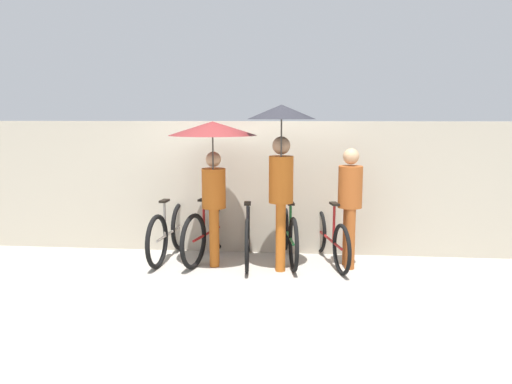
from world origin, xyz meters
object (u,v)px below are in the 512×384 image
(parked_bicycle_1, at_px, (209,231))
(parked_bicycle_2, at_px, (248,235))
(pedestrian_center, at_px, (281,148))
(pedestrian_trailing, at_px, (350,199))
(parked_bicycle_3, at_px, (289,234))
(parked_bicycle_0, at_px, (170,232))
(pedestrian_leading, at_px, (213,149))
(parked_bicycle_4, at_px, (329,238))

(parked_bicycle_1, bearing_deg, parked_bicycle_2, -87.60)
(parked_bicycle_1, distance_m, pedestrian_center, 1.69)
(pedestrian_center, bearing_deg, pedestrian_trailing, -166.36)
(parked_bicycle_3, bearing_deg, pedestrian_center, 161.21)
(parked_bicycle_0, distance_m, pedestrian_trailing, 2.58)
(parked_bicycle_0, relative_size, parked_bicycle_2, 0.97)
(parked_bicycle_0, distance_m, parked_bicycle_3, 1.70)
(parked_bicycle_0, bearing_deg, pedestrian_center, -100.85)
(pedestrian_center, distance_m, pedestrian_trailing, 1.16)
(pedestrian_leading, bearing_deg, pedestrian_center, 166.19)
(parked_bicycle_1, bearing_deg, pedestrian_center, -103.43)
(parked_bicycle_0, bearing_deg, pedestrian_trailing, -89.55)
(parked_bicycle_3, height_order, parked_bicycle_4, parked_bicycle_4)
(pedestrian_trailing, bearing_deg, parked_bicycle_2, -12.34)
(parked_bicycle_1, height_order, parked_bicycle_4, parked_bicycle_1)
(parked_bicycle_4, relative_size, pedestrian_center, 0.79)
(parked_bicycle_3, relative_size, parked_bicycle_4, 1.03)
(parked_bicycle_2, height_order, parked_bicycle_4, parked_bicycle_4)
(parked_bicycle_2, distance_m, parked_bicycle_4, 1.13)
(parked_bicycle_1, relative_size, parked_bicycle_3, 1.01)
(pedestrian_leading, distance_m, pedestrian_trailing, 1.93)
(parked_bicycle_1, distance_m, pedestrian_leading, 1.29)
(parked_bicycle_1, distance_m, pedestrian_trailing, 2.04)
(parked_bicycle_2, bearing_deg, parked_bicycle_0, 82.80)
(parked_bicycle_0, height_order, pedestrian_leading, pedestrian_leading)
(parked_bicycle_3, bearing_deg, pedestrian_leading, 104.35)
(parked_bicycle_4, relative_size, pedestrian_leading, 0.87)
(pedestrian_leading, bearing_deg, parked_bicycle_2, -150.89)
(parked_bicycle_2, distance_m, pedestrian_leading, 1.33)
(parked_bicycle_0, xyz_separation_m, pedestrian_center, (1.61, -0.45, 1.24))
(pedestrian_trailing, bearing_deg, parked_bicycle_3, -23.00)
(parked_bicycle_3, bearing_deg, parked_bicycle_4, -104.47)
(parked_bicycle_3, xyz_separation_m, parked_bicycle_4, (0.57, -0.06, -0.02))
(parked_bicycle_3, xyz_separation_m, pedestrian_center, (-0.09, -0.51, 1.24))
(pedestrian_leading, bearing_deg, parked_bicycle_3, -165.29)
(parked_bicycle_1, relative_size, pedestrian_center, 0.82)
(parked_bicycle_2, relative_size, parked_bicycle_3, 0.99)
(parked_bicycle_0, distance_m, parked_bicycle_4, 2.26)
(parked_bicycle_0, relative_size, parked_bicycle_3, 0.96)
(parked_bicycle_2, bearing_deg, parked_bicycle_1, 74.58)
(parked_bicycle_4, distance_m, pedestrian_center, 1.49)
(parked_bicycle_3, relative_size, pedestrian_leading, 0.90)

